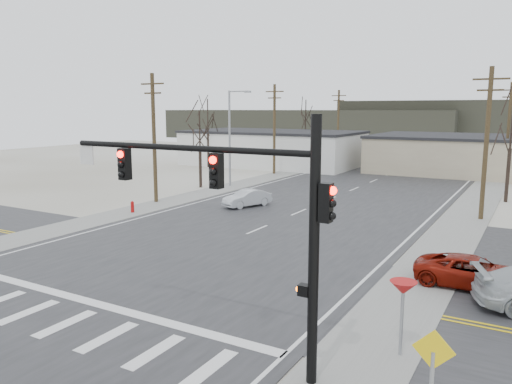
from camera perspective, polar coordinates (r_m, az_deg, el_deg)
ground at (r=24.14m, az=-9.44°, el=-8.29°), size 140.00×140.00×0.00m
main_road at (r=36.59m, az=5.58°, el=-2.06°), size 18.00×110.00×0.05m
cross_road at (r=24.14m, az=-9.44°, el=-8.25°), size 90.00×10.00×0.04m
sidewalk_left at (r=45.98m, az=-3.92°, el=0.35°), size 3.00×90.00×0.06m
sidewalk_right at (r=38.62m, az=23.26°, el=-2.17°), size 3.00×90.00×0.06m
traffic_signal_mast at (r=13.62m, az=-0.69°, el=-1.72°), size 8.95×0.43×7.20m
fire_hydrant at (r=36.43m, az=-13.94°, el=-1.66°), size 0.24×0.24×0.87m
yield_sign at (r=15.48m, az=16.47°, el=-10.76°), size 0.80×0.80×2.35m
diamond_sign at (r=12.25m, az=19.49°, el=-18.92°), size 0.92×0.10×2.61m
building_left_far at (r=65.55m, az=1.88°, el=5.06°), size 22.30×12.30×4.50m
building_right_far at (r=62.10m, az=25.50°, el=3.80°), size 26.30×14.30×4.30m
upole_left_b at (r=39.66m, az=-11.58°, el=6.27°), size 2.20×0.30×10.00m
upole_left_c at (r=56.22m, az=2.11°, el=7.35°), size 2.20×0.30×10.00m
upole_left_d at (r=74.49m, az=9.37°, el=7.76°), size 2.20×0.30×10.00m
upole_right_a at (r=35.91m, az=24.84°, el=5.27°), size 2.20×0.30×10.00m
upole_right_b at (r=57.83m, az=26.88°, el=6.40°), size 2.20×0.30×10.00m
streetlight_main at (r=47.24m, az=-2.84°, el=6.77°), size 2.40×0.25×9.00m
tree_left_near at (r=46.83m, az=-6.45°, el=6.87°), size 3.30×3.30×7.35m
tree_right_mid at (r=43.78m, az=27.19°, el=6.64°), size 3.74×3.74×8.33m
tree_left_far at (r=69.87m, az=5.70°, el=8.60°), size 3.96×3.96×8.82m
tree_left_mid at (r=63.41m, az=-5.54°, el=8.51°), size 3.96×3.96×8.82m
hill_left at (r=120.49m, az=5.56°, el=7.64°), size 70.00×18.00×7.00m
sedan_crossing at (r=37.55m, az=-1.02°, el=-0.70°), size 2.72×4.06×1.27m
car_far_a at (r=67.59m, az=23.52°, el=3.09°), size 3.58×4.89×1.32m
car_far_b at (r=71.04m, az=17.05°, el=3.70°), size 1.91×3.78×1.24m
car_parked_red at (r=22.61m, az=23.55°, el=-8.43°), size 4.62×2.17×1.28m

